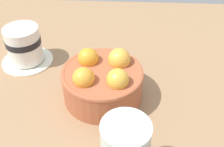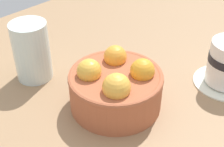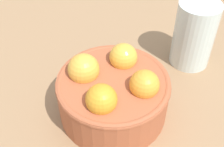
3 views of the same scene
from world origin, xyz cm
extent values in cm
cube|color=#997551|center=(0.00, 0.00, -1.54)|extent=(151.39, 89.55, 3.08)
cylinder|color=#AD5938|center=(0.00, 0.00, 3.15)|extent=(15.38, 15.38, 6.31)
torus|color=#AD5938|center=(0.00, 0.00, 5.91)|extent=(15.58, 15.58, 1.00)
sphere|color=gold|center=(2.98, -3.04, 7.04)|extent=(4.02, 4.02, 4.02)
sphere|color=gold|center=(3.04, 2.98, 7.04)|extent=(4.36, 4.36, 4.36)
sphere|color=orange|center=(-2.98, 3.04, 7.04)|extent=(3.99, 3.99, 3.99)
sphere|color=orange|center=(-3.04, -2.98, 7.04)|extent=(3.95, 3.95, 3.95)
cylinder|color=silver|center=(4.55, -16.88, 5.61)|extent=(6.72, 6.72, 11.22)
camera|label=1|loc=(4.06, -38.82, 37.57)|focal=43.20mm
camera|label=2|loc=(30.89, 28.66, 36.46)|focal=51.67mm
camera|label=3|loc=(-25.15, 12.24, 34.21)|focal=47.44mm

